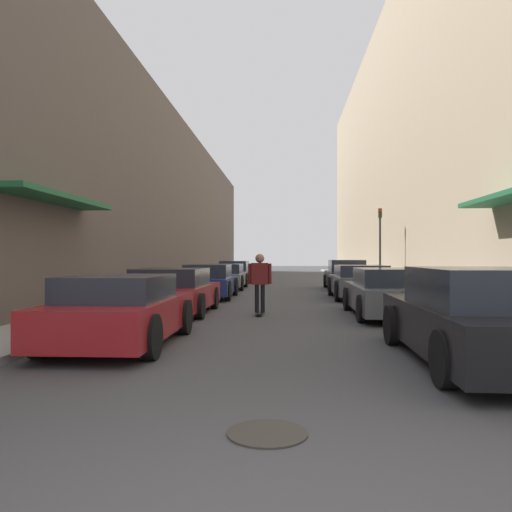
% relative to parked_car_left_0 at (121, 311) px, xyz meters
% --- Properties ---
extents(ground, '(115.61, 115.61, 0.00)m').
position_rel_parked_car_left_0_xyz_m(ground, '(2.72, 14.78, -0.60)').
color(ground, '#424244').
extents(curb_strip_left, '(1.80, 52.55, 0.12)m').
position_rel_parked_car_left_0_xyz_m(curb_strip_left, '(-2.05, 20.04, -0.54)').
color(curb_strip_left, '#A3A099').
rests_on(curb_strip_left, ground).
extents(curb_strip_right, '(1.80, 52.55, 0.12)m').
position_rel_parked_car_left_0_xyz_m(curb_strip_right, '(7.49, 20.04, -0.54)').
color(curb_strip_right, '#A3A099').
rests_on(curb_strip_right, ground).
extents(building_row_left, '(4.90, 52.55, 9.27)m').
position_rel_parked_car_left_0_xyz_m(building_row_left, '(-4.95, 20.03, 4.04)').
color(building_row_left, '#564C47').
rests_on(building_row_left, ground).
extents(building_row_right, '(4.90, 52.55, 15.83)m').
position_rel_parked_car_left_0_xyz_m(building_row_right, '(10.39, 20.03, 7.32)').
color(building_row_right, tan).
rests_on(building_row_right, ground).
extents(parked_car_left_0, '(1.90, 3.97, 1.21)m').
position_rel_parked_car_left_0_xyz_m(parked_car_left_0, '(0.00, 0.00, 0.00)').
color(parked_car_left_0, maroon).
rests_on(parked_car_left_0, ground).
extents(parked_car_left_1, '(2.09, 4.02, 1.22)m').
position_rel_parked_car_left_0_xyz_m(parked_car_left_1, '(-0.21, 4.81, -0.01)').
color(parked_car_left_1, maroon).
rests_on(parked_car_left_1, ground).
extents(parked_car_left_2, '(1.88, 4.04, 1.25)m').
position_rel_parked_car_left_0_xyz_m(parked_car_left_2, '(-0.01, 9.79, 0.01)').
color(parked_car_left_2, navy).
rests_on(parked_car_left_2, ground).
extents(parked_car_left_3, '(1.89, 4.03, 1.19)m').
position_rel_parked_car_left_0_xyz_m(parked_car_left_3, '(-0.03, 15.00, -0.01)').
color(parked_car_left_3, gray).
rests_on(parked_car_left_3, ground).
extents(parked_car_left_4, '(1.86, 4.42, 1.28)m').
position_rel_parked_car_left_0_xyz_m(parked_car_left_4, '(-0.15, 20.43, 0.01)').
color(parked_car_left_4, '#515459').
rests_on(parked_car_left_4, ground).
extents(parked_car_right_0, '(1.96, 4.68, 1.37)m').
position_rel_parked_car_left_0_xyz_m(parked_car_right_0, '(5.57, -1.16, 0.06)').
color(parked_car_right_0, black).
rests_on(parked_car_right_0, ground).
extents(parked_car_right_1, '(1.94, 4.43, 1.23)m').
position_rel_parked_car_left_0_xyz_m(parked_car_right_1, '(5.47, 4.51, 0.00)').
color(parked_car_right_1, '#515459').
rests_on(parked_car_right_1, ground).
extents(parked_car_right_2, '(2.06, 4.31, 1.22)m').
position_rel_parked_car_left_0_xyz_m(parked_car_right_2, '(5.54, 9.92, 0.01)').
color(parked_car_right_2, '#515459').
rests_on(parked_car_right_2, ground).
extents(parked_car_right_3, '(1.88, 4.11, 1.38)m').
position_rel_parked_car_left_0_xyz_m(parked_car_right_3, '(5.64, 15.10, 0.06)').
color(parked_car_right_3, '#232326').
rests_on(parked_car_right_3, ground).
extents(skateboarder, '(0.61, 0.78, 1.60)m').
position_rel_parked_car_left_0_xyz_m(skateboarder, '(2.16, 4.49, 0.38)').
color(skateboarder, black).
rests_on(skateboarder, ground).
extents(manhole_cover, '(0.70, 0.70, 0.02)m').
position_rel_parked_car_left_0_xyz_m(manhole_cover, '(2.69, -4.15, -0.59)').
color(manhole_cover, '#332D28').
rests_on(manhole_cover, ground).
extents(traffic_light, '(0.16, 0.22, 3.72)m').
position_rel_parked_car_left_0_xyz_m(traffic_light, '(7.33, 15.69, 1.80)').
color(traffic_light, '#2D2D2D').
rests_on(traffic_light, curb_strip_right).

